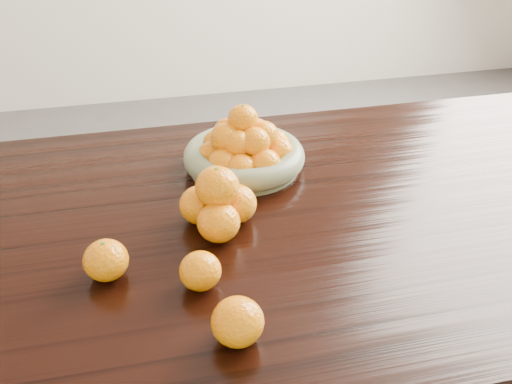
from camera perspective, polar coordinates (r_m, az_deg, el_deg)
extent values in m
cube|color=black|center=(1.23, -0.54, -3.49)|extent=(2.00, 1.00, 0.04)
cube|color=black|center=(2.11, 22.26, -1.58)|extent=(0.08, 0.08, 0.71)
cylinder|color=#717757|center=(1.40, -1.19, 2.65)|extent=(0.27, 0.27, 0.01)
torus|color=#717757|center=(1.39, -1.20, 3.65)|extent=(0.30, 0.30, 0.06)
ellipsoid|color=orange|center=(1.41, 1.84, 4.82)|extent=(0.08, 0.08, 0.07)
ellipsoid|color=orange|center=(1.45, -0.08, 5.63)|extent=(0.07, 0.07, 0.07)
ellipsoid|color=orange|center=(1.45, -2.26, 5.52)|extent=(0.08, 0.08, 0.07)
ellipsoid|color=orange|center=(1.42, -3.92, 4.91)|extent=(0.07, 0.07, 0.07)
ellipsoid|color=orange|center=(1.37, -4.37, 3.77)|extent=(0.07, 0.07, 0.07)
ellipsoid|color=orange|center=(1.33, -3.24, 2.89)|extent=(0.08, 0.08, 0.07)
ellipsoid|color=orange|center=(1.31, -1.53, 2.43)|extent=(0.07, 0.07, 0.07)
ellipsoid|color=orange|center=(1.32, 0.89, 2.80)|extent=(0.08, 0.08, 0.07)
ellipsoid|color=orange|center=(1.37, 2.23, 4.01)|extent=(0.08, 0.08, 0.07)
ellipsoid|color=orange|center=(1.38, -0.96, 4.03)|extent=(0.07, 0.07, 0.07)
ellipsoid|color=orange|center=(1.39, 0.01, 6.13)|extent=(0.07, 0.07, 0.06)
ellipsoid|color=orange|center=(1.40, -1.56, 6.48)|extent=(0.07, 0.07, 0.06)
ellipsoid|color=orange|center=(1.39, -2.85, 6.10)|extent=(0.07, 0.07, 0.06)
ellipsoid|color=orange|center=(1.34, -3.01, 5.48)|extent=(0.08, 0.08, 0.07)
ellipsoid|color=orange|center=(1.33, -1.84, 4.92)|extent=(0.07, 0.07, 0.06)
ellipsoid|color=orange|center=(1.33, -0.14, 5.05)|extent=(0.07, 0.07, 0.07)
ellipsoid|color=orange|center=(1.36, 0.73, 5.70)|extent=(0.07, 0.07, 0.07)
ellipsoid|color=orange|center=(1.35, -1.31, 7.32)|extent=(0.07, 0.07, 0.07)
ellipsoid|color=orange|center=(1.14, -3.77, -3.04)|extent=(0.09, 0.09, 0.08)
ellipsoid|color=orange|center=(1.20, -2.00, -1.17)|extent=(0.09, 0.09, 0.08)
ellipsoid|color=orange|center=(1.20, -5.61, -1.29)|extent=(0.09, 0.09, 0.08)
ellipsoid|color=orange|center=(1.15, -3.89, 0.53)|extent=(0.09, 0.09, 0.08)
ellipsoid|color=orange|center=(1.08, -14.78, -6.61)|extent=(0.08, 0.08, 0.08)
ellipsoid|color=orange|center=(1.03, -5.59, -7.86)|extent=(0.08, 0.08, 0.07)
ellipsoid|color=orange|center=(0.93, -1.86, -12.84)|extent=(0.09, 0.09, 0.08)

